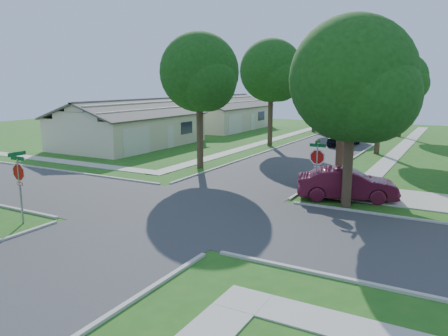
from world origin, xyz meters
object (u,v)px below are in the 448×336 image
tree_e_mid (382,75)px  tree_w_far (316,84)px  house_nw_far (221,117)px  tree_w_mid (272,74)px  stop_sign_ne (317,159)px  car_curb_east (345,137)px  tree_w_near (200,76)px  stop_sign_sw (19,175)px  tree_e_near (344,84)px  car_curb_west (344,127)px  tree_e_far (404,80)px  car_driveway (347,184)px  tree_ne_corner (354,85)px  house_nw_near (130,129)px

tree_e_mid → tree_w_far: (-9.41, 13.00, -0.75)m
tree_e_mid → house_nw_far: size_ratio=0.68×
tree_w_mid → stop_sign_ne: bearing=-60.2°
house_nw_far → car_curb_east: (17.19, -7.40, -0.69)m
tree_w_far → tree_w_near: bearing=-90.0°
stop_sign_sw → tree_e_near: bearing=55.4°
stop_sign_sw → car_curb_east: bearing=78.6°
house_nw_far → car_curb_west: (14.79, 2.00, -0.76)m
tree_e_far → tree_w_mid: 16.05m
stop_sign_ne → car_curb_east: 20.24m
tree_w_near → stop_sign_sw: bearing=-90.2°
car_driveway → tree_w_near: bearing=52.7°
tree_ne_corner → house_nw_near: bearing=154.2°
tree_e_far → tree_w_near: 26.71m
tree_e_mid → car_curb_east: bearing=134.7°
tree_e_far → stop_sign_sw: bearing=-103.7°
tree_e_mid → house_nw_far: (-20.75, 10.99, -4.74)m
tree_e_mid → tree_ne_corner: 16.89m
stop_sign_sw → car_driveway: (10.70, 10.20, -1.24)m
tree_e_near → tree_e_far: tree_e_far is taller
stop_sign_ne → tree_e_mid: 16.84m
tree_w_mid → car_driveway: bearing=-55.5°
tree_w_mid → house_nw_near: 13.77m
car_curb_west → car_driveway: bearing=105.9°
tree_e_near → car_curb_west: (-5.95, 24.99, -4.89)m
stop_sign_ne → car_curb_east: stop_sign_ne is taller
tree_ne_corner → tree_e_far: bearing=93.1°
tree_w_near → car_driveway: 12.41m
tree_e_mid → tree_w_near: 15.25m
tree_e_near → house_nw_near: (-20.74, 5.99, -4.13)m
house_nw_near → tree_ne_corner: bearing=-25.8°
tree_w_near → tree_w_mid: 12.01m
tree_e_near → tree_w_far: bearing=110.6°
tree_w_mid → tree_w_far: size_ratio=1.19×
tree_w_near → tree_w_mid: size_ratio=0.94×
tree_e_mid → tree_w_mid: size_ratio=0.96×
tree_e_mid → car_curb_west: 15.31m
tree_ne_corner → house_nw_near: tree_ne_corner is taller
tree_w_near → tree_e_mid: bearing=51.9°
tree_w_far → car_curb_west: size_ratio=1.54×
car_driveway → car_curb_east: size_ratio=0.99×
car_driveway → tree_e_mid: bearing=-14.4°
tree_e_near → car_driveway: (1.25, -3.51, -4.86)m
tree_w_far → house_nw_near: bearing=-120.8°
stop_sign_ne → tree_w_mid: tree_w_mid is taller
tree_w_near → house_nw_far: 26.05m
stop_sign_sw → stop_sign_ne: bearing=45.0°
tree_e_far → house_nw_near: size_ratio=0.64×
car_driveway → tree_ne_corner: bearing=176.5°
tree_e_near → tree_e_mid: (0.01, 12.00, 0.61)m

